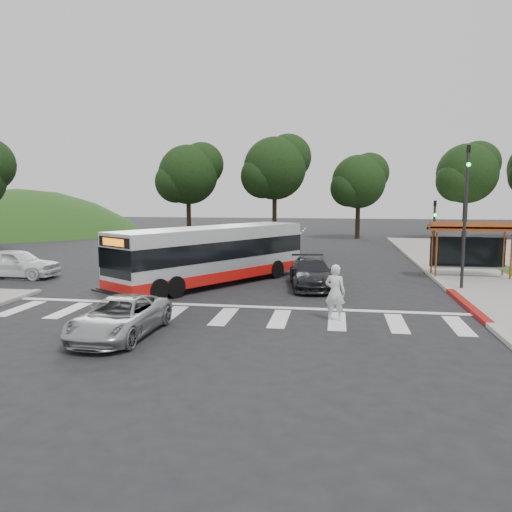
% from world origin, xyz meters
% --- Properties ---
extents(ground, '(140.00, 140.00, 0.00)m').
position_xyz_m(ground, '(0.00, 0.00, 0.00)').
color(ground, black).
rests_on(ground, ground).
extents(sidewalk_east, '(4.00, 40.00, 0.12)m').
position_xyz_m(sidewalk_east, '(11.00, 8.00, 0.06)').
color(sidewalk_east, gray).
rests_on(sidewalk_east, ground).
extents(curb_east, '(0.30, 40.00, 0.15)m').
position_xyz_m(curb_east, '(9.00, 8.00, 0.07)').
color(curb_east, '#9E9991').
rests_on(curb_east, ground).
extents(curb_east_red, '(0.32, 6.00, 0.15)m').
position_xyz_m(curb_east_red, '(9.00, -2.00, 0.08)').
color(curb_east_red, maroon).
rests_on(curb_east_red, ground).
extents(hillside_nw, '(44.00, 44.00, 10.00)m').
position_xyz_m(hillside_nw, '(-32.00, 30.00, 0.00)').
color(hillside_nw, '#163F14').
rests_on(hillside_nw, ground).
extents(crosswalk_ladder, '(18.00, 2.60, 0.01)m').
position_xyz_m(crosswalk_ladder, '(0.00, -5.00, 0.01)').
color(crosswalk_ladder, silver).
rests_on(crosswalk_ladder, ground).
extents(bus_shelter, '(4.20, 1.60, 2.86)m').
position_xyz_m(bus_shelter, '(10.80, 5.10, 2.35)').
color(bus_shelter, '#904218').
rests_on(bus_shelter, sidewalk_east).
extents(traffic_signal_ne_tall, '(0.18, 0.37, 6.50)m').
position_xyz_m(traffic_signal_ne_tall, '(9.60, 1.49, 3.88)').
color(traffic_signal_ne_tall, black).
rests_on(traffic_signal_ne_tall, ground).
extents(traffic_signal_ne_short, '(0.18, 0.37, 4.00)m').
position_xyz_m(traffic_signal_ne_short, '(9.60, 8.49, 2.48)').
color(traffic_signal_ne_short, black).
rests_on(traffic_signal_ne_short, ground).
extents(tree_ne_a, '(6.16, 5.74, 9.30)m').
position_xyz_m(tree_ne_a, '(16.08, 28.06, 6.39)').
color(tree_ne_a, black).
rests_on(tree_ne_a, parking_lot).
extents(tree_north_a, '(6.60, 6.15, 10.17)m').
position_xyz_m(tree_north_a, '(-1.92, 26.07, 6.92)').
color(tree_north_a, black).
rests_on(tree_north_a, ground).
extents(tree_north_b, '(5.72, 5.33, 8.43)m').
position_xyz_m(tree_north_b, '(6.07, 28.06, 5.66)').
color(tree_north_b, black).
rests_on(tree_north_b, ground).
extents(tree_north_c, '(6.16, 5.74, 9.30)m').
position_xyz_m(tree_north_c, '(-9.92, 24.06, 6.29)').
color(tree_north_c, black).
rests_on(tree_north_c, ground).
extents(transit_bus, '(7.82, 10.37, 2.80)m').
position_xyz_m(transit_bus, '(-1.94, 1.19, 1.40)').
color(transit_bus, '#BBBEC0').
rests_on(transit_bus, ground).
extents(pedestrian, '(0.82, 0.66, 1.97)m').
position_xyz_m(pedestrian, '(3.92, -4.87, 0.98)').
color(pedestrian, white).
rests_on(pedestrian, ground).
extents(dark_sedan, '(2.55, 4.93, 1.37)m').
position_xyz_m(dark_sedan, '(2.80, 1.16, 0.68)').
color(dark_sedan, black).
rests_on(dark_sedan, ground).
extents(silver_suv_south, '(2.14, 4.40, 1.21)m').
position_xyz_m(silver_suv_south, '(-2.61, -7.95, 0.60)').
color(silver_suv_south, '#A3A6A8').
rests_on(silver_suv_south, ground).
extents(west_car_white, '(4.48, 1.81, 1.53)m').
position_xyz_m(west_car_white, '(-12.62, 1.50, 0.76)').
color(west_car_white, white).
rests_on(west_car_white, ground).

